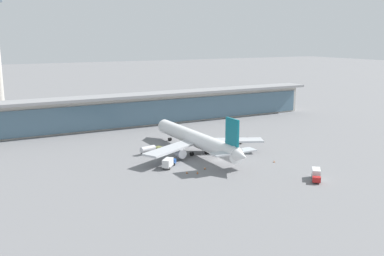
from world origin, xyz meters
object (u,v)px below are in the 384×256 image
at_px(service_truck_near_nose_blue, 169,162).
at_px(service_truck_by_tail_olive, 237,141).
at_px(airliner_on_stand, 197,140).
at_px(safety_cone_alpha, 198,173).
at_px(service_truck_under_wing_olive, 150,149).
at_px(safety_cone_bravo, 187,172).
at_px(service_truck_mid_apron_red, 316,174).
at_px(safety_cone_charlie, 205,168).
at_px(safety_cone_delta, 274,161).

xyz_separation_m(service_truck_near_nose_blue, service_truck_by_tail_olive, (37.23, 16.45, -0.88)).
bearing_deg(service_truck_near_nose_blue, airliner_on_stand, 33.22).
relative_size(airliner_on_stand, service_truck_by_tail_olive, 9.89).
xyz_separation_m(airliner_on_stand, safety_cone_alpha, (-10.99, -20.51, -4.88)).
distance_m(service_truck_by_tail_olive, safety_cone_alpha, 41.57).
relative_size(service_truck_under_wing_olive, safety_cone_alpha, 12.69).
bearing_deg(safety_cone_alpha, safety_cone_bravo, 146.75).
bearing_deg(service_truck_near_nose_blue, safety_cone_bravo, -73.59).
xyz_separation_m(service_truck_mid_apron_red, service_truck_by_tail_olive, (4.08, 47.68, -0.88)).
relative_size(service_truck_by_tail_olive, safety_cone_charlie, 8.94).
height_order(safety_cone_alpha, safety_cone_charlie, same).
height_order(airliner_on_stand, service_truck_by_tail_olive, airliner_on_stand).
distance_m(service_truck_near_nose_blue, safety_cone_alpha, 11.28).
xyz_separation_m(service_truck_under_wing_olive, safety_cone_alpha, (3.78, -28.46, -1.39)).
bearing_deg(safety_cone_delta, service_truck_mid_apron_red, -91.48).
bearing_deg(safety_cone_alpha, safety_cone_charlie, 34.53).
bearing_deg(service_truck_by_tail_olive, safety_cone_charlie, -139.86).
bearing_deg(service_truck_mid_apron_red, service_truck_near_nose_blue, 136.70).
relative_size(service_truck_near_nose_blue, safety_cone_delta, 9.71).
xyz_separation_m(service_truck_near_nose_blue, service_truck_mid_apron_red, (33.15, -31.24, 0.00)).
relative_size(airliner_on_stand, safety_cone_charlie, 88.37).
height_order(safety_cone_charlie, safety_cone_delta, same).
xyz_separation_m(airliner_on_stand, service_truck_under_wing_olive, (-14.77, 7.95, -3.49)).
xyz_separation_m(airliner_on_stand, service_truck_near_nose_blue, (-16.12, -10.55, -3.50)).
height_order(service_truck_by_tail_olive, safety_cone_charlie, service_truck_by_tail_olive).
relative_size(service_truck_near_nose_blue, safety_cone_charlie, 9.71).
distance_m(service_truck_near_nose_blue, service_truck_by_tail_olive, 40.71).
xyz_separation_m(airliner_on_stand, service_truck_by_tail_olive, (21.11, 5.90, -4.39)).
bearing_deg(service_truck_mid_apron_red, safety_cone_delta, 88.52).
bearing_deg(safety_cone_delta, service_truck_near_nose_blue, 161.67).
distance_m(airliner_on_stand, service_truck_mid_apron_red, 45.26).
bearing_deg(safety_cone_bravo, service_truck_by_tail_olive, 35.26).
xyz_separation_m(service_truck_under_wing_olive, safety_cone_bravo, (1.06, -26.67, -1.39)).
bearing_deg(airliner_on_stand, safety_cone_alpha, -118.18).
distance_m(service_truck_mid_apron_red, safety_cone_delta, 20.13).
distance_m(service_truck_by_tail_olive, safety_cone_charlie, 36.36).
bearing_deg(service_truck_under_wing_olive, safety_cone_bravo, -87.72).
bearing_deg(service_truck_by_tail_olive, safety_cone_delta, -97.35).
xyz_separation_m(service_truck_mid_apron_red, safety_cone_bravo, (-30.74, 23.07, -1.37)).
bearing_deg(airliner_on_stand, service_truck_mid_apron_red, -67.83).
height_order(service_truck_near_nose_blue, safety_cone_charlie, service_truck_near_nose_blue).
relative_size(safety_cone_charlie, safety_cone_delta, 1.00).
relative_size(service_truck_near_nose_blue, service_truck_mid_apron_red, 0.97).
bearing_deg(service_truck_mid_apron_red, service_truck_under_wing_olive, 122.59).
distance_m(service_truck_near_nose_blue, safety_cone_bravo, 8.62).
xyz_separation_m(service_truck_by_tail_olive, safety_cone_bravo, (-34.82, -24.62, -0.49)).
bearing_deg(service_truck_near_nose_blue, safety_cone_delta, -18.33).
distance_m(service_truck_mid_apron_red, service_truck_by_tail_olive, 47.87).
bearing_deg(airliner_on_stand, service_truck_near_nose_blue, -146.78).
distance_m(service_truck_near_nose_blue, service_truck_mid_apron_red, 45.55).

